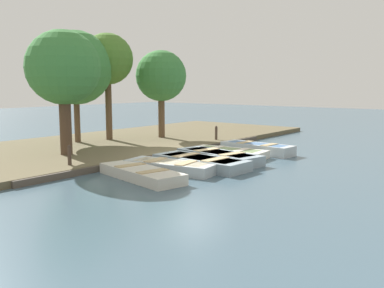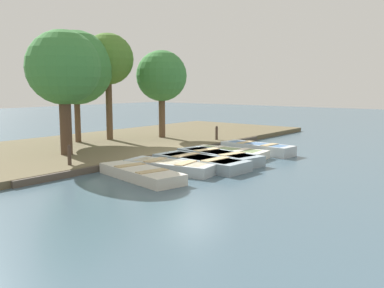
% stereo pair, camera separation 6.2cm
% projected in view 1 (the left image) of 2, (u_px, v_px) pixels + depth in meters
% --- Properties ---
extents(ground_plane, '(80.00, 80.00, 0.00)m').
position_uv_depth(ground_plane, '(190.00, 160.00, 15.99)').
color(ground_plane, '#425B6B').
extents(shore_bank, '(8.00, 24.00, 0.22)m').
position_uv_depth(shore_bank, '(103.00, 145.00, 19.04)').
color(shore_bank, brown).
rests_on(shore_bank, ground_plane).
extents(dock_walkway, '(1.28, 13.04, 0.20)m').
position_uv_depth(dock_walkway, '(160.00, 153.00, 16.92)').
color(dock_walkway, '#51473D').
rests_on(dock_walkway, ground_plane).
extents(rowboat_0, '(3.31, 1.67, 0.34)m').
position_uv_depth(rowboat_0, '(141.00, 173.00, 12.70)').
color(rowboat_0, beige).
rests_on(rowboat_0, ground_plane).
extents(rowboat_1, '(3.15, 1.52, 0.36)m').
position_uv_depth(rowboat_1, '(171.00, 166.00, 13.71)').
color(rowboat_1, '#B2BCC1').
rests_on(rowboat_1, ground_plane).
extents(rowboat_2, '(3.48, 1.45, 0.38)m').
position_uv_depth(rowboat_2, '(200.00, 162.00, 14.44)').
color(rowboat_2, '#8C9EA8').
rests_on(rowboat_2, ground_plane).
extents(rowboat_3, '(3.55, 1.74, 0.39)m').
position_uv_depth(rowboat_3, '(219.00, 157.00, 15.51)').
color(rowboat_3, '#8C9EA8').
rests_on(rowboat_3, ground_plane).
extents(rowboat_4, '(3.09, 1.32, 0.33)m').
position_uv_depth(rowboat_4, '(229.00, 152.00, 16.69)').
color(rowboat_4, silver).
rests_on(rowboat_4, ground_plane).
extents(rowboat_5, '(3.13, 1.17, 0.43)m').
position_uv_depth(rowboat_5, '(257.00, 148.00, 17.46)').
color(rowboat_5, '#B2BCC1').
rests_on(rowboat_5, ground_plane).
extents(mooring_post_near, '(0.12, 0.12, 0.87)m').
position_uv_depth(mooring_post_near, '(70.00, 158.00, 13.73)').
color(mooring_post_near, '#47382D').
rests_on(mooring_post_near, ground_plane).
extents(mooring_post_far, '(0.12, 0.12, 0.87)m').
position_uv_depth(mooring_post_far, '(216.00, 135.00, 20.11)').
color(mooring_post_far, '#47382D').
rests_on(mooring_post_far, ground_plane).
extents(park_tree_far_left, '(2.70, 2.70, 4.75)m').
position_uv_depth(park_tree_far_left, '(63.00, 69.00, 15.41)').
color(park_tree_far_left, '#4C3828').
rests_on(park_tree_far_left, ground_plane).
extents(park_tree_left, '(3.27, 3.27, 5.17)m').
position_uv_depth(park_tree_left, '(75.00, 68.00, 18.90)').
color(park_tree_left, brown).
rests_on(park_tree_left, ground_plane).
extents(park_tree_center, '(2.36, 2.36, 5.15)m').
position_uv_depth(park_tree_center, '(107.00, 60.00, 19.70)').
color(park_tree_center, brown).
rests_on(park_tree_center, ground_plane).
extents(park_tree_right, '(2.46, 2.46, 4.45)m').
position_uv_depth(park_tree_right, '(161.00, 76.00, 20.71)').
color(park_tree_right, brown).
rests_on(park_tree_right, ground_plane).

